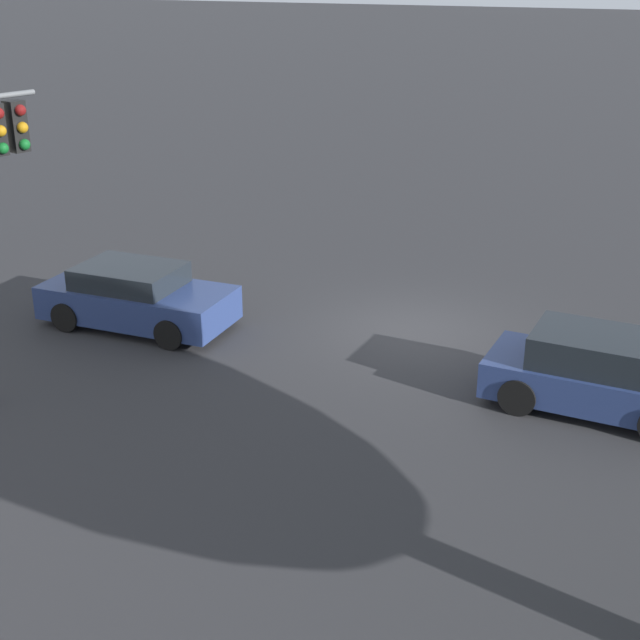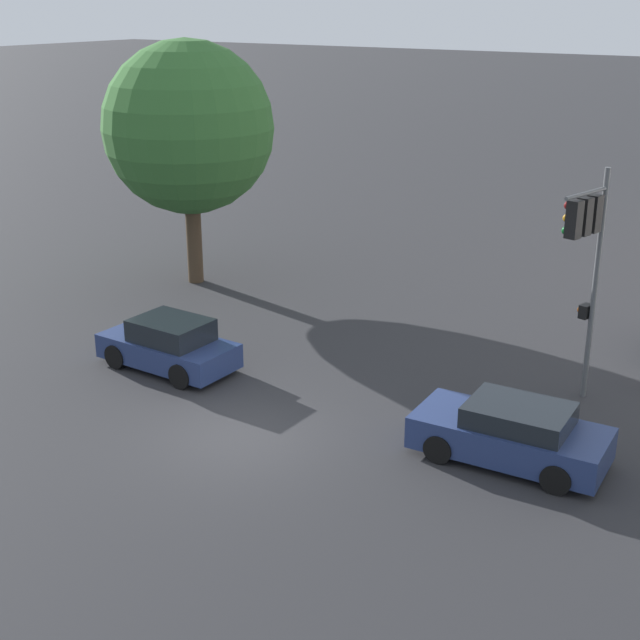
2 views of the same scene
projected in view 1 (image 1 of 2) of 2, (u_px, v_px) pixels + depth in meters
The scene contains 3 objects.
ground_plane at pixel (414, 330), 19.87m from camera, with size 300.00×300.00×0.00m, color #28282B.
crossing_car_0 at pixel (595, 374), 16.16m from camera, with size 3.96×1.94×1.47m.
crossing_car_1 at pixel (136, 297), 19.90m from camera, with size 4.37×2.16×1.39m.
Camera 1 is at (-5.89, 17.49, 7.65)m, focal length 50.00 mm.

